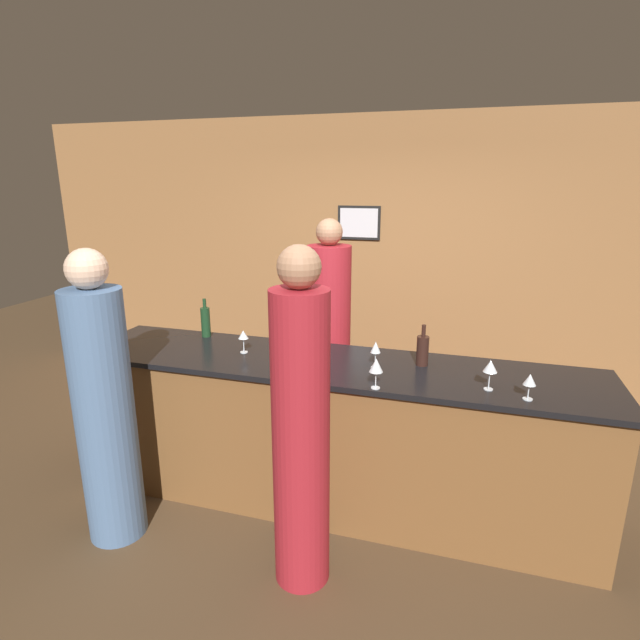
# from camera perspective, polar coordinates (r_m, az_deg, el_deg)

# --- Properties ---
(ground_plane) EXTENTS (14.00, 14.00, 0.00)m
(ground_plane) POSITION_cam_1_polar(r_m,az_deg,el_deg) (3.74, 1.12, -19.74)
(ground_plane) COLOR #4C3823
(back_wall) EXTENTS (8.00, 0.08, 2.80)m
(back_wall) POSITION_cam_1_polar(r_m,az_deg,el_deg) (5.22, 7.67, 7.09)
(back_wall) COLOR olive
(back_wall) RESTS_ON ground_plane
(bar_counter) EXTENTS (3.46, 0.75, 1.03)m
(bar_counter) POSITION_cam_1_polar(r_m,az_deg,el_deg) (3.46, 1.16, -12.78)
(bar_counter) COLOR brown
(bar_counter) RESTS_ON ground_plane
(bartender) EXTENTS (0.36, 0.36, 1.88)m
(bartender) POSITION_cam_1_polar(r_m,az_deg,el_deg) (4.15, 1.01, -2.46)
(bartender) COLOR maroon
(bartender) RESTS_ON ground_plane
(guest_0) EXTENTS (0.31, 0.31, 1.88)m
(guest_0) POSITION_cam_1_polar(r_m,az_deg,el_deg) (2.67, -2.20, -12.86)
(guest_0) COLOR maroon
(guest_0) RESTS_ON ground_plane
(guest_1) EXTENTS (0.34, 0.34, 1.81)m
(guest_1) POSITION_cam_1_polar(r_m,az_deg,el_deg) (3.28, -23.41, -9.43)
(guest_1) COLOR #4C6B93
(guest_1) RESTS_ON ground_plane
(wine_bottle_0) EXTENTS (0.08, 0.08, 0.27)m
(wine_bottle_0) POSITION_cam_1_polar(r_m,az_deg,el_deg) (3.24, 11.64, -3.37)
(wine_bottle_0) COLOR black
(wine_bottle_0) RESTS_ON bar_counter
(wine_bottle_1) EXTENTS (0.07, 0.07, 0.29)m
(wine_bottle_1) POSITION_cam_1_polar(r_m,az_deg,el_deg) (3.85, -12.94, -0.15)
(wine_bottle_1) COLOR #19381E
(wine_bottle_1) RESTS_ON bar_counter
(wine_glass_0) EXTENTS (0.07, 0.07, 0.15)m
(wine_glass_0) POSITION_cam_1_polar(r_m,az_deg,el_deg) (2.90, 22.85, -6.39)
(wine_glass_0) COLOR silver
(wine_glass_0) RESTS_ON bar_counter
(wine_glass_1) EXTENTS (0.06, 0.06, 0.17)m
(wine_glass_1) POSITION_cam_1_polar(r_m,az_deg,el_deg) (3.13, 6.37, -3.22)
(wine_glass_1) COLOR silver
(wine_glass_1) RESTS_ON bar_counter
(wine_glass_2) EXTENTS (0.07, 0.07, 0.18)m
(wine_glass_2) POSITION_cam_1_polar(r_m,az_deg,el_deg) (3.20, -2.48, -2.67)
(wine_glass_2) COLOR silver
(wine_glass_2) RESTS_ON bar_counter
(wine_glass_3) EXTENTS (0.08, 0.08, 0.18)m
(wine_glass_3) POSITION_cam_1_polar(r_m,az_deg,el_deg) (2.83, 6.43, -5.23)
(wine_glass_3) COLOR silver
(wine_glass_3) RESTS_ON bar_counter
(wine_glass_4) EXTENTS (0.08, 0.08, 0.18)m
(wine_glass_4) POSITION_cam_1_polar(r_m,az_deg,el_deg) (2.95, 18.90, -5.10)
(wine_glass_4) COLOR silver
(wine_glass_4) RESTS_ON bar_counter
(wine_glass_5) EXTENTS (0.07, 0.07, 0.16)m
(wine_glass_5) POSITION_cam_1_polar(r_m,az_deg,el_deg) (3.43, -8.76, -1.76)
(wine_glass_5) COLOR silver
(wine_glass_5) RESTS_ON bar_counter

